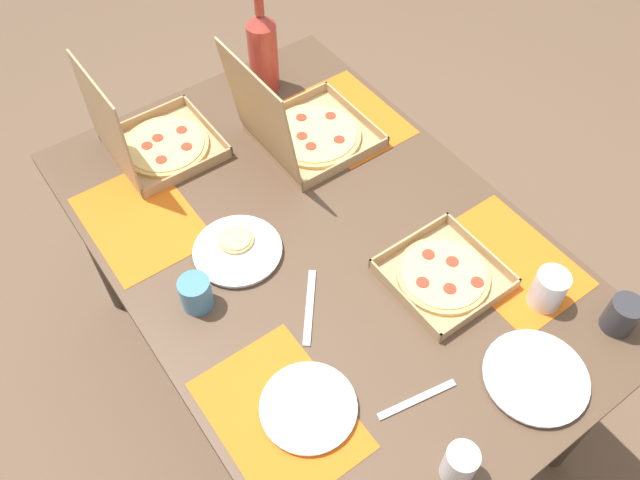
# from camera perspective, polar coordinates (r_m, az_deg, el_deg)

# --- Properties ---
(ground_plane) EXTENTS (6.00, 6.00, 0.00)m
(ground_plane) POSITION_cam_1_polar(r_m,az_deg,el_deg) (2.31, -0.00, -11.65)
(ground_plane) COLOR brown
(dining_table) EXTENTS (1.48, 0.99, 0.76)m
(dining_table) POSITION_cam_1_polar(r_m,az_deg,el_deg) (1.74, -0.00, -2.19)
(dining_table) COLOR #3F3328
(dining_table) RESTS_ON ground_plane
(placemat_near_left) EXTENTS (0.36, 0.26, 0.00)m
(placemat_near_left) POSITION_cam_1_polar(r_m,az_deg,el_deg) (1.68, 16.36, -1.80)
(placemat_near_left) COLOR orange
(placemat_near_left) RESTS_ON dining_table
(placemat_near_right) EXTENTS (0.36, 0.26, 0.00)m
(placemat_near_right) POSITION_cam_1_polar(r_m,az_deg,el_deg) (1.98, 2.53, 10.85)
(placemat_near_right) COLOR orange
(placemat_near_right) RESTS_ON dining_table
(placemat_far_left) EXTENTS (0.36, 0.26, 0.00)m
(placemat_far_left) POSITION_cam_1_polar(r_m,az_deg,el_deg) (1.42, -3.59, -15.19)
(placemat_far_left) COLOR orange
(placemat_far_left) RESTS_ON dining_table
(placemat_far_right) EXTENTS (0.36, 0.26, 0.00)m
(placemat_far_right) POSITION_cam_1_polar(r_m,az_deg,el_deg) (1.76, -15.60, 1.75)
(placemat_far_right) COLOR orange
(placemat_far_right) RESTS_ON dining_table
(pizza_box_edge_far) EXTENTS (0.26, 0.26, 0.04)m
(pizza_box_edge_far) POSITION_cam_1_polar(r_m,az_deg,el_deg) (1.61, 10.85, -3.09)
(pizza_box_edge_far) COLOR tan
(pizza_box_edge_far) RESTS_ON dining_table
(pizza_box_center) EXTENTS (0.31, 0.36, 0.34)m
(pizza_box_center) POSITION_cam_1_polar(r_m,az_deg,el_deg) (1.86, -1.48, 9.67)
(pizza_box_center) COLOR tan
(pizza_box_center) RESTS_ON dining_table
(pizza_box_corner_right) EXTENTS (0.28, 0.29, 0.32)m
(pizza_box_corner_right) POSITION_cam_1_polar(r_m,az_deg,el_deg) (1.89, -14.57, 8.47)
(pizza_box_corner_right) COLOR tan
(pizza_box_corner_right) RESTS_ON dining_table
(plate_far_left) EXTENTS (0.23, 0.23, 0.03)m
(plate_far_left) POSITION_cam_1_polar(r_m,az_deg,el_deg) (1.64, -7.32, -0.87)
(plate_far_left) COLOR white
(plate_far_left) RESTS_ON dining_table
(plate_far_right) EXTENTS (0.23, 0.23, 0.02)m
(plate_far_right) POSITION_cam_1_polar(r_m,az_deg,el_deg) (1.52, 18.53, -11.47)
(plate_far_right) COLOR white
(plate_far_right) RESTS_ON dining_table
(plate_middle) EXTENTS (0.21, 0.21, 0.02)m
(plate_middle) POSITION_cam_1_polar(r_m,az_deg,el_deg) (1.42, -1.04, -14.63)
(plate_middle) COLOR white
(plate_middle) RESTS_ON dining_table
(soda_bottle) EXTENTS (0.09, 0.09, 0.32)m
(soda_bottle) POSITION_cam_1_polar(r_m,az_deg,el_deg) (2.02, -5.09, 16.38)
(soda_bottle) COLOR #B2382D
(soda_bottle) RESTS_ON dining_table
(cup_dark) EXTENTS (0.08, 0.08, 0.09)m
(cup_dark) POSITION_cam_1_polar(r_m,az_deg,el_deg) (1.54, -10.94, -4.66)
(cup_dark) COLOR teal
(cup_dark) RESTS_ON dining_table
(cup_clear_right) EXTENTS (0.07, 0.07, 0.10)m
(cup_clear_right) POSITION_cam_1_polar(r_m,az_deg,el_deg) (1.36, 12.26, -18.82)
(cup_clear_right) COLOR silver
(cup_clear_right) RESTS_ON dining_table
(cup_spare) EXTENTS (0.07, 0.07, 0.09)m
(cup_spare) POSITION_cam_1_polar(r_m,az_deg,el_deg) (1.63, 25.18, -6.04)
(cup_spare) COLOR #333338
(cup_spare) RESTS_ON dining_table
(cup_clear_left) EXTENTS (0.08, 0.08, 0.10)m
(cup_clear_left) POSITION_cam_1_polar(r_m,az_deg,el_deg) (1.60, 19.59, -4.13)
(cup_clear_left) COLOR silver
(cup_clear_left) RESTS_ON dining_table
(fork_by_far_left) EXTENTS (0.05, 0.19, 0.00)m
(fork_by_far_left) POSITION_cam_1_polar(r_m,az_deg,el_deg) (1.45, 8.59, -13.79)
(fork_by_far_left) COLOR #B7B7BC
(fork_by_far_left) RESTS_ON dining_table
(knife_by_far_right) EXTENTS (0.17, 0.15, 0.00)m
(knife_by_far_right) POSITION_cam_1_polar(r_m,az_deg,el_deg) (1.54, -0.93, -5.93)
(knife_by_far_right) COLOR #B7B7BC
(knife_by_far_right) RESTS_ON dining_table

